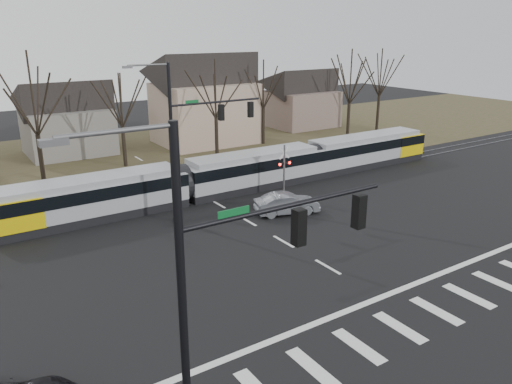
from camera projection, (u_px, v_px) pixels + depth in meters
ground at (354, 282)px, 25.02m from camera, size 140.00×140.00×0.00m
grass_verge at (132, 154)px, 50.45m from camera, size 140.00×28.00×0.01m
crosswalk at (418, 319)px, 21.84m from camera, size 27.00×2.60×0.01m
stop_line at (381, 297)px, 23.59m from camera, size 28.00×0.35×0.01m
lane_dashes at (205, 197)px, 37.74m from camera, size 0.18×30.00×0.01m
rail_pair at (207, 197)px, 37.57m from camera, size 90.00×1.52×0.06m
tram at (252, 169)px, 39.46m from camera, size 37.85×2.81×2.87m
sedan at (287, 204)px, 34.09m from camera, size 4.02×5.28×1.45m
signal_pole_near_left at (238, 285)px, 13.06m from camera, size 9.28×0.44×10.20m
signal_pole_far at (195, 134)px, 31.93m from camera, size 9.28×0.44×10.20m
rail_crossing_signal at (284, 173)px, 37.21m from camera, size 1.08×0.36×4.00m
tree_row at (172, 111)px, 45.17m from camera, size 59.20×7.20×10.00m
house_b at (66, 114)px, 49.79m from camera, size 8.64×7.56×7.65m
house_c at (204, 95)px, 54.31m from camera, size 10.80×8.64×10.10m
house_d at (301, 95)px, 64.11m from camera, size 8.64×7.56×7.65m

